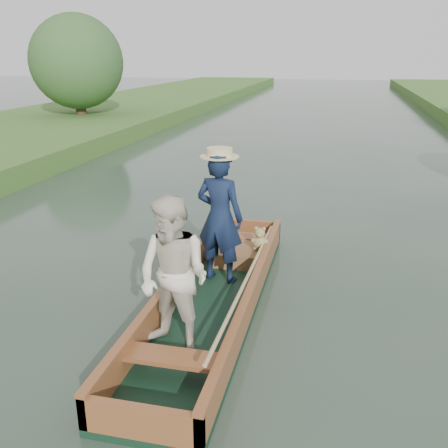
# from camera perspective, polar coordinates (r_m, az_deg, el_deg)

# --- Properties ---
(ground) EXTENTS (120.00, 120.00, 0.00)m
(ground) POSITION_cam_1_polar(r_m,az_deg,el_deg) (6.56, -1.21, -9.55)
(ground) COLOR #283D30
(ground) RESTS_ON ground
(trees_far) EXTENTS (23.22, 14.64, 4.72)m
(trees_far) POSITION_cam_1_polar(r_m,az_deg,el_deg) (16.49, 17.83, 16.23)
(trees_far) COLOR #47331E
(trees_far) RESTS_ON ground
(punt) EXTENTS (1.19, 5.00, 1.94)m
(punt) POSITION_cam_1_polar(r_m,az_deg,el_deg) (6.16, -2.11, -4.80)
(punt) COLOR black
(punt) RESTS_ON ground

